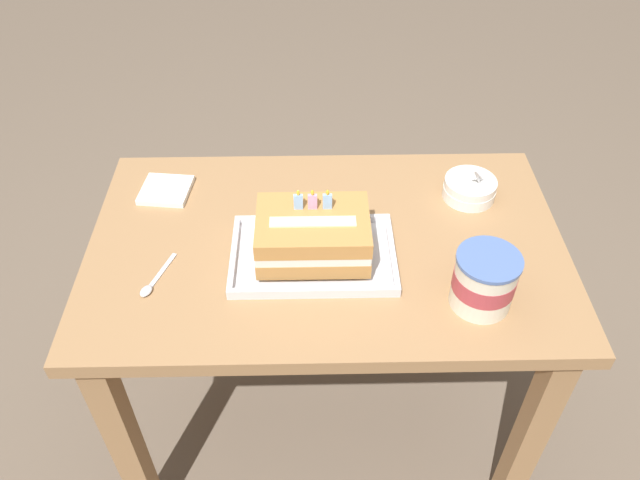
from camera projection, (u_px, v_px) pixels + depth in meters
name	position (u px, v px, depth m)	size (l,w,h in m)	color
ground_plane	(325.00, 417.00, 1.94)	(8.00, 8.00, 0.00)	#6B5B4C
dining_table	(326.00, 278.00, 1.51)	(1.09, 0.67, 0.75)	#9E754C
foil_tray	(313.00, 256.00, 1.38)	(0.36, 0.24, 0.02)	silver
birthday_cake	(313.00, 234.00, 1.34)	(0.24, 0.18, 0.14)	#BD8344
bowl_stack	(470.00, 188.00, 1.53)	(0.13, 0.13, 0.11)	white
ice_cream_tub	(484.00, 280.00, 1.25)	(0.13, 0.13, 0.13)	silver
serving_spoon_near_tray	(151.00, 285.00, 1.32)	(0.06, 0.14, 0.01)	silver
napkin_pile	(166.00, 190.00, 1.55)	(0.13, 0.13, 0.01)	white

